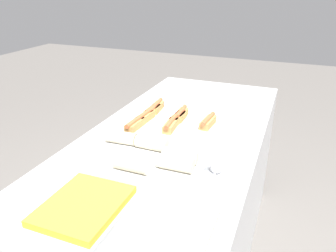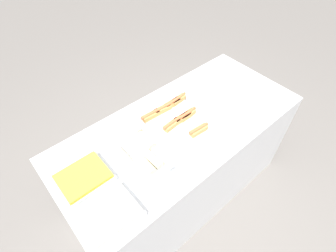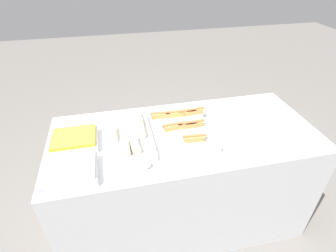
{
  "view_description": "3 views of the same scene",
  "coord_description": "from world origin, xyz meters",
  "px_view_note": "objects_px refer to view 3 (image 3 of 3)",
  "views": [
    {
      "loc": [
        -1.41,
        -0.51,
        1.61
      ],
      "look_at": [
        -0.12,
        0.0,
        0.99
      ],
      "focal_mm": 35.0,
      "sensor_mm": 36.0,
      "label": 1
    },
    {
      "loc": [
        -0.89,
        -0.89,
        2.29
      ],
      "look_at": [
        -0.12,
        0.0,
        0.99
      ],
      "focal_mm": 28.0,
      "sensor_mm": 36.0,
      "label": 2
    },
    {
      "loc": [
        -0.44,
        -1.42,
        2.0
      ],
      "look_at": [
        -0.12,
        0.0,
        0.99
      ],
      "focal_mm": 28.0,
      "sensor_mm": 36.0,
      "label": 3
    }
  ],
  "objects_px": {
    "tray_side_front": "(71,171)",
    "tray_side_back": "(74,140)",
    "tray_hotdogs": "(183,129)",
    "serving_spoon_near": "(145,165)",
    "tray_wraps": "(129,137)"
  },
  "relations": [
    {
      "from": "tray_hotdogs",
      "to": "serving_spoon_near",
      "type": "xyz_separation_m",
      "value": [
        -0.31,
        -0.29,
        -0.01
      ]
    },
    {
      "from": "serving_spoon_near",
      "to": "tray_hotdogs",
      "type": "bearing_deg",
      "value": 42.97
    },
    {
      "from": "tray_side_back",
      "to": "serving_spoon_near",
      "type": "relative_size",
      "value": 1.21
    },
    {
      "from": "tray_hotdogs",
      "to": "tray_side_back",
      "type": "distance_m",
      "value": 0.73
    },
    {
      "from": "serving_spoon_near",
      "to": "tray_side_back",
      "type": "bearing_deg",
      "value": 142.81
    },
    {
      "from": "serving_spoon_near",
      "to": "tray_wraps",
      "type": "bearing_deg",
      "value": 103.51
    },
    {
      "from": "tray_side_front",
      "to": "tray_side_back",
      "type": "height_order",
      "value": "same"
    },
    {
      "from": "tray_hotdogs",
      "to": "serving_spoon_near",
      "type": "distance_m",
      "value": 0.43
    },
    {
      "from": "tray_wraps",
      "to": "tray_side_back",
      "type": "height_order",
      "value": "tray_wraps"
    },
    {
      "from": "tray_wraps",
      "to": "tray_side_front",
      "type": "bearing_deg",
      "value": -144.95
    },
    {
      "from": "tray_wraps",
      "to": "tray_side_front",
      "type": "xyz_separation_m",
      "value": [
        -0.35,
        -0.25,
        -0.0
      ]
    },
    {
      "from": "tray_hotdogs",
      "to": "serving_spoon_near",
      "type": "relative_size",
      "value": 2.04
    },
    {
      "from": "tray_side_front",
      "to": "serving_spoon_near",
      "type": "relative_size",
      "value": 1.21
    },
    {
      "from": "tray_hotdogs",
      "to": "serving_spoon_near",
      "type": "bearing_deg",
      "value": -137.03
    },
    {
      "from": "tray_side_back",
      "to": "serving_spoon_near",
      "type": "xyz_separation_m",
      "value": [
        0.42,
        -0.32,
        -0.01
      ]
    }
  ]
}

